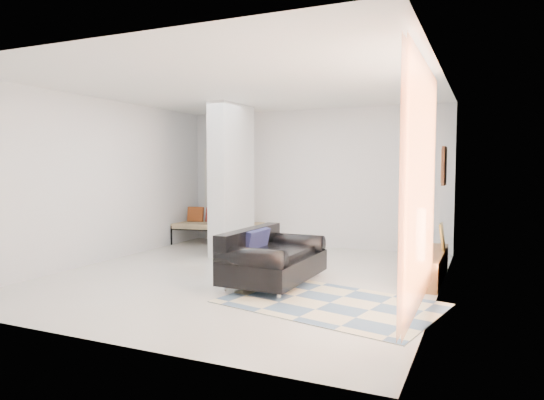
% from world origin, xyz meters
% --- Properties ---
extents(floor, '(6.00, 6.00, 0.00)m').
position_xyz_m(floor, '(0.00, 0.00, 0.00)').
color(floor, beige).
rests_on(floor, ground).
extents(ceiling, '(6.00, 6.00, 0.00)m').
position_xyz_m(ceiling, '(0.00, 0.00, 2.80)').
color(ceiling, white).
rests_on(ceiling, wall_back).
extents(wall_back, '(6.00, 0.00, 6.00)m').
position_xyz_m(wall_back, '(0.00, 3.00, 1.40)').
color(wall_back, silver).
rests_on(wall_back, ground).
extents(wall_front, '(6.00, 0.00, 6.00)m').
position_xyz_m(wall_front, '(0.00, -3.00, 1.40)').
color(wall_front, silver).
rests_on(wall_front, ground).
extents(wall_left, '(0.00, 6.00, 6.00)m').
position_xyz_m(wall_left, '(-2.75, 0.00, 1.40)').
color(wall_left, silver).
rests_on(wall_left, ground).
extents(wall_right, '(0.00, 6.00, 6.00)m').
position_xyz_m(wall_right, '(2.75, 0.00, 1.40)').
color(wall_right, silver).
rests_on(wall_right, ground).
extents(partition_column, '(0.35, 1.20, 2.80)m').
position_xyz_m(partition_column, '(-1.10, 1.60, 1.40)').
color(partition_column, silver).
rests_on(partition_column, floor).
extents(hallway_door, '(0.85, 0.06, 2.04)m').
position_xyz_m(hallway_door, '(-2.10, 2.96, 1.02)').
color(hallway_door, silver).
rests_on(hallway_door, floor).
extents(curtain, '(0.00, 2.55, 2.55)m').
position_xyz_m(curtain, '(2.67, -1.15, 1.45)').
color(curtain, '#FF8743').
rests_on(curtain, wall_right).
extents(wall_art, '(0.04, 0.45, 0.55)m').
position_xyz_m(wall_art, '(2.72, 0.90, 1.65)').
color(wall_art, '#3E2111').
rests_on(wall_art, wall_right).
extents(media_console, '(0.45, 1.78, 0.80)m').
position_xyz_m(media_console, '(2.52, 0.90, 0.20)').
color(media_console, brown).
rests_on(media_console, floor).
extents(loveseat, '(1.03, 1.70, 0.76)m').
position_xyz_m(loveseat, '(0.53, -0.29, 0.35)').
color(loveseat, silver).
rests_on(loveseat, floor).
extents(daybed, '(1.94, 1.06, 0.77)m').
position_xyz_m(daybed, '(-1.93, 2.47, 0.41)').
color(daybed, black).
rests_on(daybed, floor).
extents(area_rug, '(2.76, 2.13, 0.01)m').
position_xyz_m(area_rug, '(1.60, -0.90, 0.01)').
color(area_rug, beige).
rests_on(area_rug, floor).
extents(cylinder_lamp, '(0.13, 0.13, 0.69)m').
position_xyz_m(cylinder_lamp, '(2.50, 0.23, 0.74)').
color(cylinder_lamp, white).
rests_on(cylinder_lamp, media_console).
extents(bronze_figurine, '(0.12, 0.12, 0.23)m').
position_xyz_m(bronze_figurine, '(2.47, 1.48, 0.51)').
color(bronze_figurine, black).
rests_on(bronze_figurine, media_console).
extents(vase, '(0.18, 0.18, 0.17)m').
position_xyz_m(vase, '(2.47, 0.90, 0.49)').
color(vase, white).
rests_on(vase, media_console).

